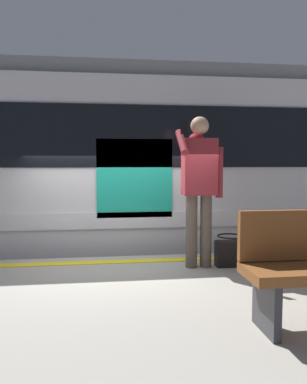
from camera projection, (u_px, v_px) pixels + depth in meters
The scene contains 7 objects.
ground_plane at pixel (114, 336), 5.26m from camera, with size 23.53×23.53×0.00m, color #4C4742.
safety_line at pixel (114, 262), 4.87m from camera, with size 15.17×0.16×0.01m, color yellow.
track_rail_near at pixel (112, 301), 6.36m from camera, with size 20.12×0.08×0.16m, color slate.
track_rail_far at pixel (111, 276), 7.78m from camera, with size 20.12×0.08×0.16m, color slate.
train_carriage at pixel (30, 162), 6.70m from camera, with size 9.97×2.89×3.75m.
passenger at pixel (199, 179), 4.58m from camera, with size 0.57×0.55×1.82m.
handbag at pixel (230, 252), 4.68m from camera, with size 0.36×0.33×0.39m.
Camera 1 is at (0.12, 5.12, 2.40)m, focal length 35.52 mm.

